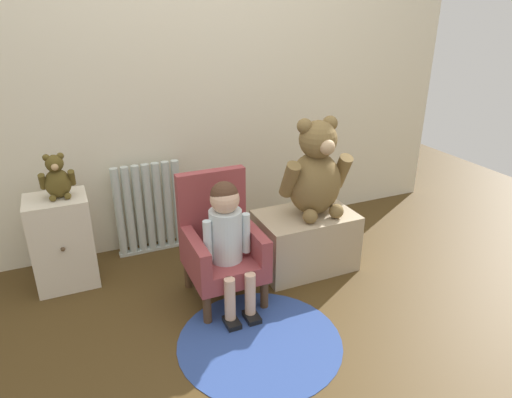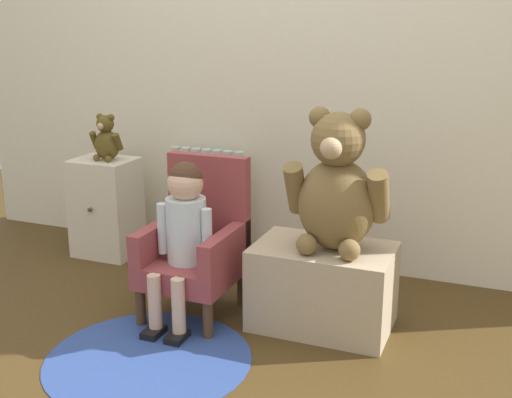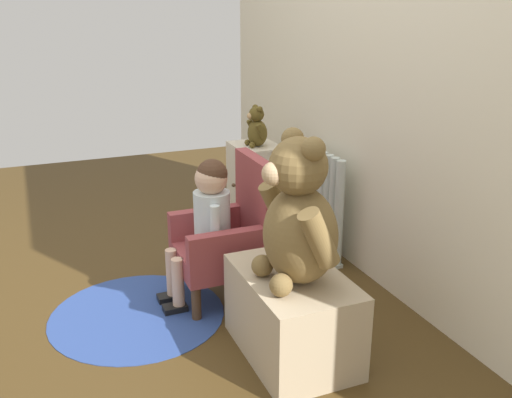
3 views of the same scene
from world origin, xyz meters
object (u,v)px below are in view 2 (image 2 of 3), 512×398
low_bench (323,286)px  small_teddy_bear (106,140)px  child_armchair (197,245)px  radiator (208,204)px  child_figure (184,221)px  floor_rug (149,358)px  large_teddy_bear (337,189)px  small_dresser (106,207)px

low_bench → small_teddy_bear: 1.45m
child_armchair → radiator: bearing=112.3°
child_armchair → child_figure: size_ratio=0.98×
radiator → floor_rug: size_ratio=0.75×
child_armchair → child_figure: (0.00, -0.11, 0.14)m
child_figure → child_armchair: bearing=90.0°
child_figure → large_teddy_bear: (0.61, 0.16, 0.16)m
low_bench → small_teddy_bear: size_ratio=2.33×
small_dresser → child_armchair: bearing=-29.7°
low_bench → large_teddy_bear: size_ratio=0.99×
small_dresser → large_teddy_bear: bearing=-16.0°
low_bench → floor_rug: size_ratio=0.72×
child_armchair → low_bench: child_armchair is taller
radiator → floor_rug: bearing=-75.6°
child_armchair → large_teddy_bear: (0.61, 0.05, 0.30)m
radiator → small_dresser: (-0.53, -0.18, -0.03)m
small_dresser → child_armchair: (0.79, -0.45, 0.04)m
radiator → low_bench: size_ratio=1.04×
small_teddy_bear → floor_rug: (0.78, -0.92, -0.64)m
child_armchair → floor_rug: bearing=-87.1°
radiator → child_armchair: child_armchair is taller
small_dresser → floor_rug: size_ratio=0.67×
small_teddy_bear → large_teddy_bear: bearing=-16.1°
radiator → child_figure: size_ratio=0.86×
small_teddy_bear → child_figure: bearing=-36.4°
small_dresser → child_armchair: size_ratio=0.78×
large_teddy_bear → small_teddy_bear: large_teddy_bear is taller
radiator → small_dresser: bearing=-160.9°
floor_rug → low_bench: bearing=44.5°
small_dresser → low_bench: 1.41m
radiator → small_dresser: size_ratio=1.11×
radiator → child_figure: child_figure is taller
small_dresser → low_bench: bearing=-16.3°
radiator → child_armchair: bearing=-67.7°
low_bench → child_figure: bearing=-163.3°
child_figure → low_bench: bearing=16.7°
floor_rug → large_teddy_bear: bearing=41.8°
large_teddy_bear → floor_rug: large_teddy_bear is taller
small_dresser → child_figure: child_figure is taller
radiator → child_armchair: (0.26, -0.63, 0.01)m
child_armchair → floor_rug: size_ratio=0.86×
radiator → small_teddy_bear: size_ratio=2.42×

